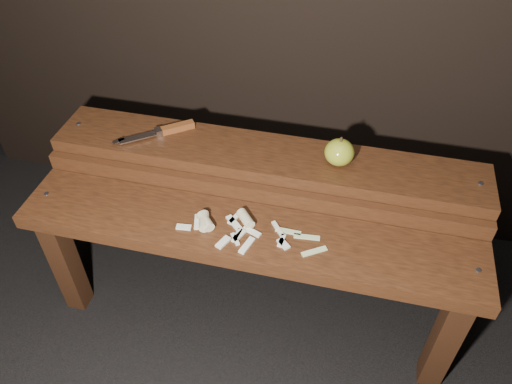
% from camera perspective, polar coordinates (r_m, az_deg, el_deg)
% --- Properties ---
extents(ground, '(60.00, 60.00, 0.00)m').
position_cam_1_polar(ground, '(1.62, -0.51, -13.15)').
color(ground, black).
extents(bench_front_tier, '(1.20, 0.20, 0.42)m').
position_cam_1_polar(bench_front_tier, '(1.30, -1.25, -6.64)').
color(bench_front_tier, black).
rests_on(bench_front_tier, ground).
extents(bench_rear_tier, '(1.20, 0.21, 0.50)m').
position_cam_1_polar(bench_rear_tier, '(1.42, 1.00, 1.77)').
color(bench_rear_tier, black).
rests_on(bench_rear_tier, ground).
extents(apple, '(0.08, 0.08, 0.08)m').
position_cam_1_polar(apple, '(1.32, 9.50, 4.50)').
color(apple, olive).
rests_on(apple, bench_rear_tier).
extents(knife, '(0.20, 0.15, 0.02)m').
position_cam_1_polar(knife, '(1.45, -10.08, 6.99)').
color(knife, brown).
rests_on(knife, bench_rear_tier).
extents(apple_scraps, '(0.38, 0.15, 0.03)m').
position_cam_1_polar(apple_scraps, '(1.26, -3.04, -3.80)').
color(apple_scraps, beige).
rests_on(apple_scraps, bench_front_tier).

